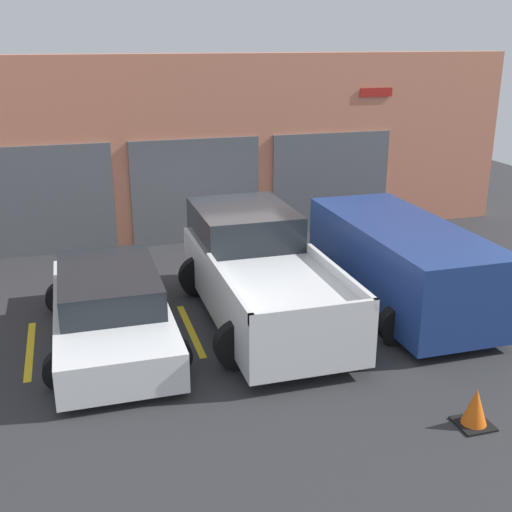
{
  "coord_description": "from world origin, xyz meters",
  "views": [
    {
      "loc": [
        -3.17,
        -12.4,
        4.96
      ],
      "look_at": [
        0.0,
        -1.63,
        1.1
      ],
      "focal_mm": 45.0,
      "sensor_mm": 36.0,
      "label": 1
    }
  ],
  "objects_px": {
    "sedan_white": "(110,308)",
    "sedan_side": "(400,262)",
    "traffic_cone": "(475,408)",
    "pickup_truck": "(259,273)"
  },
  "relations": [
    {
      "from": "sedan_white",
      "to": "traffic_cone",
      "type": "bearing_deg",
      "value": -41.95
    },
    {
      "from": "sedan_side",
      "to": "sedan_white",
      "type": "bearing_deg",
      "value": 179.72
    },
    {
      "from": "sedan_white",
      "to": "sedan_side",
      "type": "relative_size",
      "value": 0.97
    },
    {
      "from": "sedan_side",
      "to": "traffic_cone",
      "type": "relative_size",
      "value": 8.66
    },
    {
      "from": "sedan_white",
      "to": "sedan_side",
      "type": "xyz_separation_m",
      "value": [
        5.44,
        -0.03,
        0.3
      ]
    },
    {
      "from": "sedan_white",
      "to": "sedan_side",
      "type": "height_order",
      "value": "sedan_side"
    },
    {
      "from": "pickup_truck",
      "to": "traffic_cone",
      "type": "distance_m",
      "value": 4.64
    },
    {
      "from": "sedan_side",
      "to": "traffic_cone",
      "type": "xyz_separation_m",
      "value": [
        -0.98,
        -3.98,
        -0.63
      ]
    },
    {
      "from": "pickup_truck",
      "to": "sedan_side",
      "type": "xyz_separation_m",
      "value": [
        2.72,
        -0.28,
        0.03
      ]
    },
    {
      "from": "pickup_truck",
      "to": "sedan_side",
      "type": "relative_size",
      "value": 1.06
    }
  ]
}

